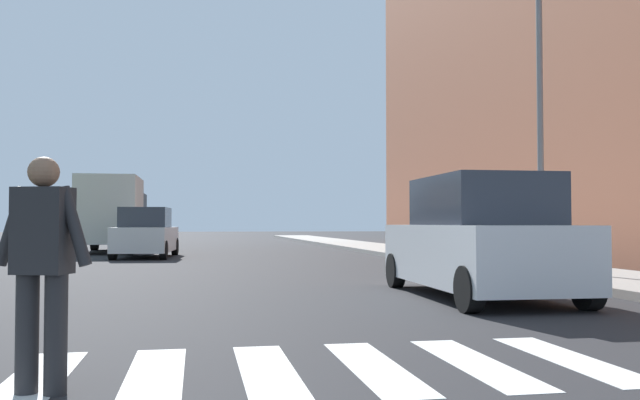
{
  "coord_description": "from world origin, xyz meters",
  "views": [
    {
      "loc": [
        0.32,
        0.52,
        1.21
      ],
      "look_at": [
        2.46,
        12.24,
        1.62
      ],
      "focal_mm": 37.92,
      "sensor_mm": 36.0,
      "label": 1
    }
  ],
  "objects_px": {
    "pedestrian_performer": "(42,262)",
    "suv_crossing": "(478,240)",
    "sedan_midblock": "(146,234)",
    "street_lamp_right": "(536,75)",
    "sedan_distant": "(138,231)",
    "truck_box_delivery": "(113,213)"
  },
  "relations": [
    {
      "from": "pedestrian_performer",
      "to": "truck_box_delivery",
      "type": "height_order",
      "value": "truck_box_delivery"
    },
    {
      "from": "sedan_distant",
      "to": "suv_crossing",
      "type": "bearing_deg",
      "value": -75.25
    },
    {
      "from": "sedan_midblock",
      "to": "sedan_distant",
      "type": "xyz_separation_m",
      "value": [
        -1.58,
        15.61,
        -0.05
      ]
    },
    {
      "from": "suv_crossing",
      "to": "sedan_midblock",
      "type": "bearing_deg",
      "value": 113.77
    },
    {
      "from": "sedan_midblock",
      "to": "truck_box_delivery",
      "type": "relative_size",
      "value": 0.72
    },
    {
      "from": "sedan_midblock",
      "to": "truck_box_delivery",
      "type": "xyz_separation_m",
      "value": [
        -1.71,
        4.83,
        0.82
      ]
    },
    {
      "from": "sedan_midblock",
      "to": "street_lamp_right",
      "type": "bearing_deg",
      "value": -48.43
    },
    {
      "from": "truck_box_delivery",
      "to": "suv_crossing",
      "type": "bearing_deg",
      "value": -67.29
    },
    {
      "from": "sedan_midblock",
      "to": "sedan_distant",
      "type": "relative_size",
      "value": 0.97
    },
    {
      "from": "pedestrian_performer",
      "to": "street_lamp_right",
      "type": "bearing_deg",
      "value": 46.21
    },
    {
      "from": "suv_crossing",
      "to": "truck_box_delivery",
      "type": "relative_size",
      "value": 0.75
    },
    {
      "from": "truck_box_delivery",
      "to": "sedan_distant",
      "type": "bearing_deg",
      "value": 89.31
    },
    {
      "from": "pedestrian_performer",
      "to": "suv_crossing",
      "type": "relative_size",
      "value": 0.36
    },
    {
      "from": "pedestrian_performer",
      "to": "truck_box_delivery",
      "type": "relative_size",
      "value": 0.27
    },
    {
      "from": "suv_crossing",
      "to": "sedan_distant",
      "type": "bearing_deg",
      "value": 104.75
    },
    {
      "from": "street_lamp_right",
      "to": "pedestrian_performer",
      "type": "bearing_deg",
      "value": -133.79
    },
    {
      "from": "sedan_distant",
      "to": "truck_box_delivery",
      "type": "xyz_separation_m",
      "value": [
        -0.13,
        -10.79,
        0.86
      ]
    },
    {
      "from": "street_lamp_right",
      "to": "suv_crossing",
      "type": "height_order",
      "value": "street_lamp_right"
    },
    {
      "from": "truck_box_delivery",
      "to": "sedan_midblock",
      "type": "bearing_deg",
      "value": -70.53
    },
    {
      "from": "sedan_midblock",
      "to": "truck_box_delivery",
      "type": "distance_m",
      "value": 5.18
    },
    {
      "from": "pedestrian_performer",
      "to": "sedan_midblock",
      "type": "bearing_deg",
      "value": 92.01
    },
    {
      "from": "sedan_distant",
      "to": "truck_box_delivery",
      "type": "bearing_deg",
      "value": -90.69
    }
  ]
}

